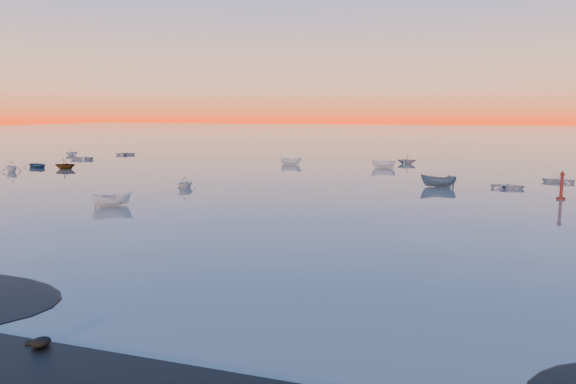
% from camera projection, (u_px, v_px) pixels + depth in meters
% --- Properties ---
extents(ground, '(600.00, 600.00, 0.00)m').
position_uv_depth(ground, '(388.00, 154.00, 118.69)').
color(ground, '#615951').
rests_on(ground, ground).
extents(moored_fleet, '(124.00, 58.00, 1.20)m').
position_uv_depth(moored_fleet, '(329.00, 178.00, 74.82)').
color(moored_fleet, silver).
rests_on(moored_fleet, ground).
extents(boat_near_center, '(3.67, 3.69, 1.27)m').
position_uv_depth(boat_near_center, '(112.00, 206.00, 51.99)').
color(boat_near_center, silver).
rests_on(boat_near_center, ground).
extents(channel_marker, '(0.84, 0.84, 3.00)m').
position_uv_depth(channel_marker, '(561.00, 187.00, 55.97)').
color(channel_marker, '#4B1310').
rests_on(channel_marker, ground).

